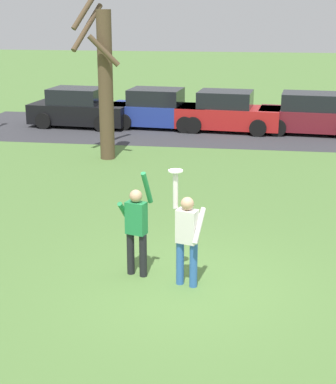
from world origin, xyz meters
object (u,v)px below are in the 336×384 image
person_catcher (187,234)px  bare_tree_tall (104,79)px  parked_car_red (228,113)px  person_defender (136,225)px  frisbee_disc (176,171)px  parked_car_blue (158,110)px  parked_car_black (80,109)px  parked_car_maroon (311,115)px

person_catcher → bare_tree_tall: 9.82m
bare_tree_tall → parked_car_red: bearing=54.8°
person_defender → person_catcher: bearing=0.0°
person_catcher → frisbee_disc: 1.13m
person_catcher → bare_tree_tall: (-3.72, 8.94, 1.61)m
person_catcher → parked_car_blue: bearing=-61.7°
parked_car_red → bare_tree_tall: 6.69m
person_catcher → parked_car_black: bearing=-49.4°
frisbee_disc → parked_car_red: (0.20, 14.13, -1.37)m
frisbee_disc → parked_car_blue: 14.70m
bare_tree_tall → parked_car_maroon: bearing=36.6°
bare_tree_tall → person_catcher: bearing=-67.4°
parked_car_blue → bare_tree_tall: 5.88m
frisbee_disc → parked_car_blue: (-2.67, 14.39, -1.37)m
person_catcher → parked_car_black: (-6.20, 14.23, -0.25)m
person_defender → parked_car_maroon: size_ratio=0.48×
parked_car_black → bare_tree_tall: 6.13m
parked_car_red → frisbee_disc: bearing=-85.8°
frisbee_disc → bare_tree_tall: bearing=111.6°
person_defender → bare_tree_tall: (-2.76, 8.65, 1.61)m
person_defender → bare_tree_tall: bearing=124.8°
person_defender → parked_car_red: (0.94, 13.90, -0.25)m
person_defender → parked_car_blue: (-1.93, 14.16, -0.25)m
parked_car_blue → parked_car_red: bearing=-0.2°
person_defender → parked_car_maroon: bearing=90.0°
parked_car_blue → parked_car_maroon: bearing=2.0°
person_defender → parked_car_blue: 14.30m
parked_car_black → parked_car_blue: same height
person_catcher → person_defender: (-0.96, 0.29, -0.00)m
parked_car_maroon → bare_tree_tall: bare_tree_tall is taller
parked_car_red → bare_tree_tall: (-3.71, -5.25, 1.87)m
frisbee_disc → parked_car_black: (-5.98, 14.17, -1.37)m
bare_tree_tall → person_defender: bearing=-72.3°
parked_car_blue → bare_tree_tall: bare_tree_tall is taller
parked_car_black → parked_car_maroon: same height
parked_car_maroon → parked_car_black: bearing=-175.6°
person_catcher → parked_car_maroon: (3.27, 14.13, -0.25)m
person_catcher → parked_car_blue: person_catcher is taller
bare_tree_tall → frisbee_disc: bearing=-68.4°
parked_car_black → bare_tree_tall: size_ratio=0.73×
frisbee_disc → parked_car_blue: size_ratio=0.06×
bare_tree_tall → parked_car_black: bearing=115.1°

